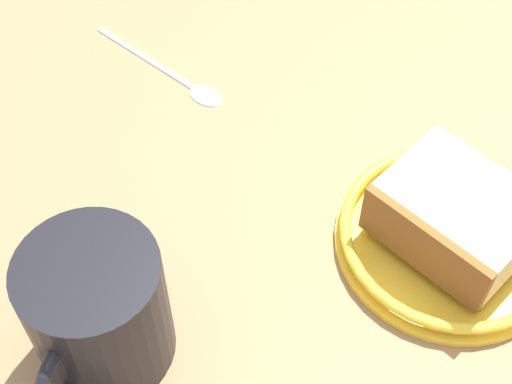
{
  "coord_description": "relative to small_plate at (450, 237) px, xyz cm",
  "views": [
    {
      "loc": [
        27.18,
        10.92,
        43.19
      ],
      "look_at": [
        3.57,
        -8.9,
        3.0
      ],
      "focal_mm": 52.77,
      "sensor_mm": 36.0,
      "label": 1
    }
  ],
  "objects": [
    {
      "name": "tea_mug",
      "position": [
        20.28,
        -12.12,
        3.79
      ],
      "size": [
        10.43,
        8.18,
        9.11
      ],
      "color": "black",
      "rests_on": "ground_plane"
    },
    {
      "name": "ground_plane",
      "position": [
        3.22,
        -2.59,
        -2.38
      ],
      "size": [
        112.43,
        112.43,
        3.04
      ],
      "primitive_type": "cube",
      "color": "#936D47"
    },
    {
      "name": "small_plate",
      "position": [
        0.0,
        0.0,
        0.0
      ],
      "size": [
        15.56,
        15.56,
        1.75
      ],
      "color": "yellow",
      "rests_on": "ground_plane"
    },
    {
      "name": "teaspoon",
      "position": [
        0.2,
        -24.88,
        -0.52
      ],
      "size": [
        2.01,
        14.0,
        0.8
      ],
      "color": "silver",
      "rests_on": "ground_plane"
    },
    {
      "name": "cake_slice",
      "position": [
        0.26,
        -0.02,
        2.49
      ],
      "size": [
        8.37,
        10.11,
        4.72
      ],
      "color": "brown",
      "rests_on": "small_plate"
    }
  ]
}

